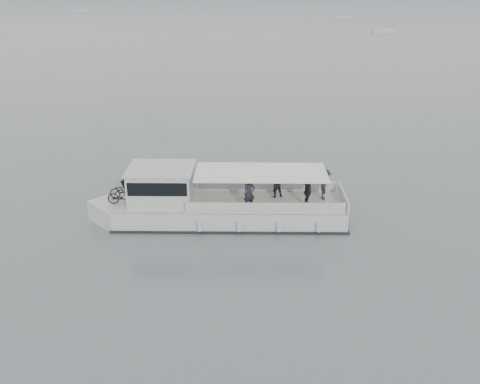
{
  "coord_description": "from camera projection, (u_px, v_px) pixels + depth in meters",
  "views": [
    {
      "loc": [
        0.77,
        -21.69,
        11.55
      ],
      "look_at": [
        -0.88,
        3.2,
        1.6
      ],
      "focal_mm": 40.0,
      "sensor_mm": 36.0,
      "label": 1
    }
  ],
  "objects": [
    {
      "name": "moored_fleet",
      "position": [
        135.0,
        12.0,
        197.4
      ],
      "size": [
        375.73,
        314.51,
        9.35
      ],
      "color": "silver",
      "rests_on": "ground"
    },
    {
      "name": "tour_boat",
      "position": [
        208.0,
        204.0,
        27.16
      ],
      "size": [
        13.23,
        3.79,
        5.52
      ],
      "rotation": [
        0.0,
        0.0,
        0.05
      ],
      "color": "silver",
      "rests_on": "ground"
    },
    {
      "name": "ground",
      "position": [
        254.0,
        251.0,
        24.43
      ],
      "size": [
        1400.0,
        1400.0,
        0.0
      ],
      "primitive_type": "plane",
      "color": "slate",
      "rests_on": "ground"
    }
  ]
}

